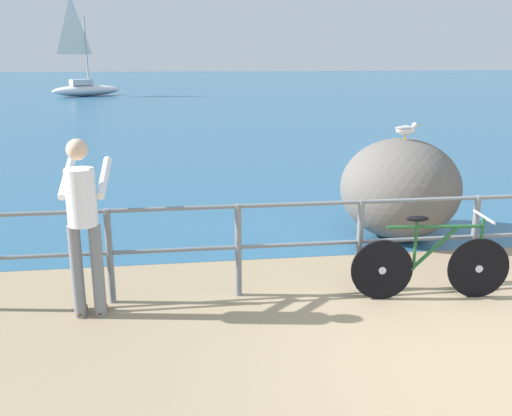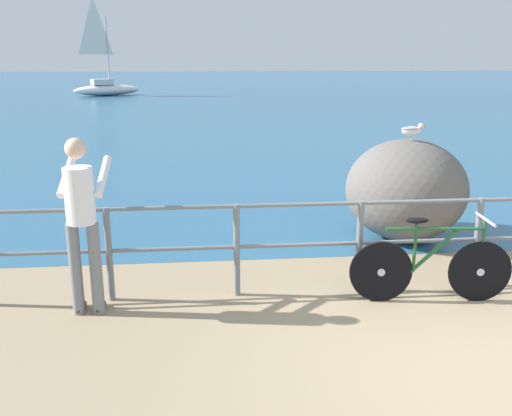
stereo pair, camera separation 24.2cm
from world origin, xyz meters
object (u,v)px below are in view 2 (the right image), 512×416
Objects in this scene: breakwater_boulder_main at (406,190)px; seagull at (412,130)px; bicycle at (431,266)px; sailboat at (106,85)px; person_at_railing at (82,218)px.

breakwater_boulder_main is 0.85m from seagull.
breakwater_boulder_main reaches higher than bicycle.
seagull is at bearing 82.34° from bicycle.
sailboat is (-8.49, 32.49, 0.32)m from bicycle.
person_at_railing is 0.29× the size of sailboat.
sailboat reaches higher than person_at_railing.
bicycle is 4.96× the size of seagull.
person_at_railing is 5.20× the size of seagull.
person_at_railing is at bearing -109.62° from sailboat.
sailboat is (-8.96, 30.41, 0.00)m from breakwater_boulder_main.
seagull is at bearing -98.19° from breakwater_boulder_main.
sailboat is (-4.96, 32.42, -0.28)m from person_at_railing.
breakwater_boulder_main is at bearing 90.54° from seagull.
breakwater_boulder_main is at bearing -101.89° from sailboat.
person_at_railing reaches higher than bicycle.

